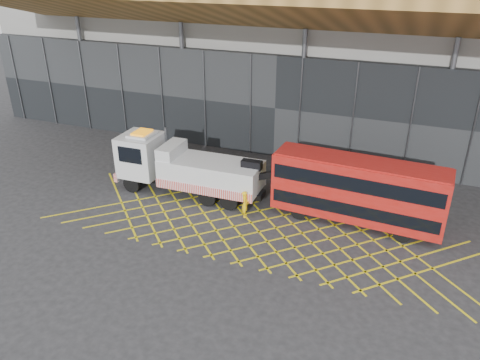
% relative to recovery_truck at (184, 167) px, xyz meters
% --- Properties ---
extents(ground_plane, '(120.00, 120.00, 0.00)m').
position_rel_recovery_truck_xyz_m(ground_plane, '(1.62, -2.91, -1.90)').
color(ground_plane, '#27272A').
extents(road_markings, '(26.36, 7.16, 0.01)m').
position_rel_recovery_truck_xyz_m(road_markings, '(6.42, -2.91, -1.90)').
color(road_markings, yellow).
rests_on(road_markings, ground_plane).
extents(construction_building, '(55.00, 23.97, 18.00)m').
position_rel_recovery_truck_xyz_m(construction_building, '(3.54, 15.49, 7.07)').
color(construction_building, gray).
rests_on(construction_building, ground_plane).
extents(recovery_truck, '(11.82, 3.02, 4.12)m').
position_rel_recovery_truck_xyz_m(recovery_truck, '(0.00, 0.00, 0.00)').
color(recovery_truck, black).
rests_on(recovery_truck, ground_plane).
extents(bus_towed, '(10.19, 2.90, 4.10)m').
position_rel_recovery_truck_xyz_m(bus_towed, '(11.40, 0.29, 0.37)').
color(bus_towed, '#AD140F').
rests_on(bus_towed, ground_plane).
extents(worker, '(0.57, 0.72, 1.72)m').
position_rel_recovery_truck_xyz_m(worker, '(5.00, -1.49, -1.04)').
color(worker, yellow).
rests_on(worker, ground_plane).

